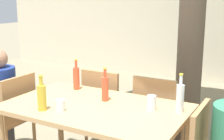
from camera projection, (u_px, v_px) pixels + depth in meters
cafe_building_wall at (208, 11)px, 5.99m from camera, size 10.00×0.08×2.80m
dining_table_front at (95, 114)px, 2.66m from camera, size 1.53×0.93×0.76m
patio_chair_0 at (12, 113)px, 3.17m from camera, size 0.44×0.44×0.90m
patio_chair_2 at (105, 104)px, 3.44m from camera, size 0.44×0.44×0.90m
patio_chair_3 at (158, 113)px, 3.15m from camera, size 0.44×0.44×0.90m
soda_bottle_0 at (76, 78)px, 3.09m from camera, size 0.06×0.06×0.31m
oil_cruet_1 at (42, 97)px, 2.51m from camera, size 0.07×0.07×0.29m
soda_bottle_2 at (105, 88)px, 2.75m from camera, size 0.06×0.06×0.30m
water_bottle_3 at (180, 97)px, 2.47m from camera, size 0.06×0.06×0.31m
drinking_glass_0 at (151, 103)px, 2.53m from camera, size 0.08×0.08×0.12m
drinking_glass_1 at (60, 105)px, 2.51m from camera, size 0.08×0.08×0.09m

